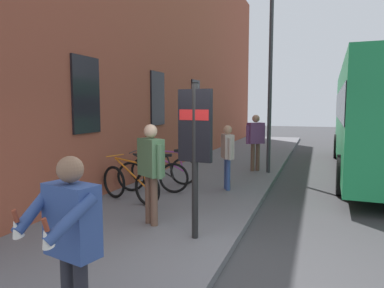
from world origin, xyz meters
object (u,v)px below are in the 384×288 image
bicycle_end_of_row (153,176)px  pedestrian_by_facade (151,164)px  tourist_with_hotdogs (70,232)px  bicycle_far_end (130,184)px  bicycle_nearest_sign (164,170)px  city_bus (382,114)px  pedestrian_near_bus (256,137)px  pedestrian_crossing_street (227,151)px  street_lamp (270,67)px  transit_info_sign (195,136)px

bicycle_end_of_row → pedestrian_by_facade: pedestrian_by_facade is taller
tourist_with_hotdogs → bicycle_far_end: bearing=23.7°
bicycle_nearest_sign → city_bus: 7.16m
city_bus → pedestrian_near_bus: 4.05m
bicycle_end_of_row → city_bus: bearing=-47.8°
bicycle_end_of_row → tourist_with_hotdogs: 5.55m
pedestrian_by_facade → pedestrian_crossing_street: 3.03m
tourist_with_hotdogs → street_lamp: street_lamp is taller
street_lamp → pedestrian_near_bus: bearing=71.4°
pedestrian_by_facade → street_lamp: size_ratio=0.32×
pedestrian_near_bus → bicycle_far_end: bearing=157.6°
transit_info_sign → tourist_with_hotdogs: transit_info_sign is taller
city_bus → pedestrian_by_facade: size_ratio=6.07×
bicycle_end_of_row → pedestrian_by_facade: 2.44m
pedestrian_near_bus → pedestrian_crossing_street: pedestrian_near_bus is taller
pedestrian_crossing_street → tourist_with_hotdogs: bearing=-178.2°
pedestrian_by_facade → bicycle_nearest_sign: bearing=20.1°
street_lamp → transit_info_sign: bearing=176.9°
bicycle_end_of_row → city_bus: city_bus is taller
bicycle_nearest_sign → pedestrian_crossing_street: bearing=-90.1°
transit_info_sign → city_bus: city_bus is taller
bicycle_end_of_row → transit_info_sign: (-2.47, -1.93, 1.21)m
pedestrian_by_facade → street_lamp: street_lamp is taller
transit_info_sign → tourist_with_hotdogs: 2.81m
city_bus → pedestrian_by_facade: city_bus is taller
bicycle_far_end → pedestrian_near_bus: size_ratio=0.95×
street_lamp → tourist_with_hotdogs: bearing=177.0°
bicycle_far_end → bicycle_nearest_sign: size_ratio=0.98×
pedestrian_near_bus → tourist_with_hotdogs: (-8.86, 0.02, -0.07)m
pedestrian_by_facade → bicycle_far_end: bearing=42.6°
pedestrian_near_bus → pedestrian_crossing_street: (-2.80, 0.21, -0.12)m
bicycle_far_end → tourist_with_hotdogs: tourist_with_hotdogs is taller
bicycle_far_end → pedestrian_crossing_street: size_ratio=1.07×
city_bus → street_lamp: (-1.53, 3.30, 1.44)m
city_bus → transit_info_sign: bearing=154.2°
pedestrian_near_bus → street_lamp: size_ratio=0.32×
city_bus → tourist_with_hotdogs: 10.94m
city_bus → pedestrian_by_facade: 8.51m
transit_info_sign → tourist_with_hotdogs: bearing=177.3°
city_bus → bicycle_end_of_row: bearing=132.2°
bicycle_far_end → pedestrian_near_bus: 5.02m
transit_info_sign → pedestrian_near_bus: transit_info_sign is taller
transit_info_sign → pedestrian_crossing_street: size_ratio=1.51×
bicycle_far_end → street_lamp: 5.78m
bicycle_nearest_sign → city_bus: (4.19, -5.64, 1.41)m
bicycle_end_of_row → street_lamp: street_lamp is taller
bicycle_far_end → transit_info_sign: transit_info_sign is taller
bicycle_far_end → street_lamp: size_ratio=0.31×
bicycle_end_of_row → tourist_with_hotdogs: tourist_with_hotdogs is taller
pedestrian_crossing_street → bicycle_nearest_sign: bearing=89.9°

